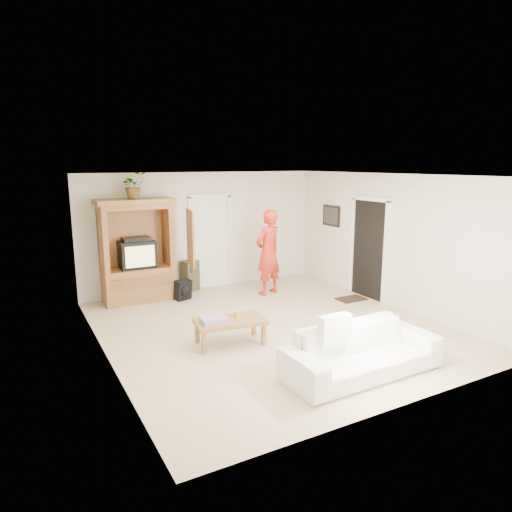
{
  "coord_description": "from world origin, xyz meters",
  "views": [
    {
      "loc": [
        -3.84,
        -6.46,
        2.8
      ],
      "look_at": [
        0.03,
        0.6,
        1.15
      ],
      "focal_mm": 32.0,
      "sensor_mm": 36.0,
      "label": 1
    }
  ],
  "objects": [
    {
      "name": "floor",
      "position": [
        0.0,
        0.0,
        0.0
      ],
      "size": [
        6.0,
        6.0,
        0.0
      ],
      "primitive_type": "plane",
      "color": "tan",
      "rests_on": "ground"
    },
    {
      "name": "ceiling",
      "position": [
        0.0,
        0.0,
        2.6
      ],
      "size": [
        6.0,
        6.0,
        0.0
      ],
      "primitive_type": "plane",
      "rotation": [
        3.14,
        0.0,
        0.0
      ],
      "color": "white",
      "rests_on": "floor"
    },
    {
      "name": "wall_back",
      "position": [
        0.0,
        3.0,
        1.3
      ],
      "size": [
        5.5,
        0.0,
        5.5
      ],
      "primitive_type": "plane",
      "rotation": [
        1.57,
        0.0,
        0.0
      ],
      "color": "silver",
      "rests_on": "floor"
    },
    {
      "name": "wall_front",
      "position": [
        0.0,
        -3.0,
        1.3
      ],
      "size": [
        5.5,
        0.0,
        5.5
      ],
      "primitive_type": "plane",
      "rotation": [
        -1.57,
        0.0,
        0.0
      ],
      "color": "silver",
      "rests_on": "floor"
    },
    {
      "name": "wall_left",
      "position": [
        -2.75,
        0.0,
        1.3
      ],
      "size": [
        0.0,
        6.0,
        6.0
      ],
      "primitive_type": "plane",
      "rotation": [
        1.57,
        0.0,
        1.57
      ],
      "color": "silver",
      "rests_on": "floor"
    },
    {
      "name": "wall_right",
      "position": [
        2.75,
        0.0,
        1.3
      ],
      "size": [
        0.0,
        6.0,
        6.0
      ],
      "primitive_type": "plane",
      "rotation": [
        1.57,
        0.0,
        -1.57
      ],
      "color": "silver",
      "rests_on": "floor"
    },
    {
      "name": "armoire",
      "position": [
        -1.58,
        2.66,
        0.91
      ],
      "size": [
        1.82,
        1.14,
        2.1
      ],
      "color": "#925F2D",
      "rests_on": "floor"
    },
    {
      "name": "door_back",
      "position": [
        0.15,
        2.97,
        1.02
      ],
      "size": [
        0.85,
        0.05,
        2.04
      ],
      "primitive_type": "cube",
      "color": "white",
      "rests_on": "floor"
    },
    {
      "name": "doorway_right",
      "position": [
        2.73,
        0.6,
        1.02
      ],
      "size": [
        0.05,
        0.9,
        2.04
      ],
      "primitive_type": "cube",
      "color": "black",
      "rests_on": "floor"
    },
    {
      "name": "framed_picture",
      "position": [
        2.73,
        1.9,
        1.6
      ],
      "size": [
        0.03,
        0.6,
        0.48
      ],
      "primitive_type": "cube",
      "color": "black",
      "rests_on": "wall_right"
    },
    {
      "name": "doormat",
      "position": [
        2.3,
        0.6,
        0.01
      ],
      "size": [
        0.6,
        0.4,
        0.02
      ],
      "primitive_type": "cube",
      "color": "#382316",
      "rests_on": "floor"
    },
    {
      "name": "plant",
      "position": [
        -1.6,
        2.63,
        2.36
      ],
      "size": [
        0.54,
        0.49,
        0.53
      ],
      "primitive_type": "imported",
      "rotation": [
        0.0,
        0.0,
        0.18
      ],
      "color": "#4C7238",
      "rests_on": "armoire"
    },
    {
      "name": "man",
      "position": [
        0.99,
        1.8,
        0.92
      ],
      "size": [
        0.77,
        0.62,
        1.84
      ],
      "primitive_type": "imported",
      "rotation": [
        0.0,
        0.0,
        3.45
      ],
      "color": "red",
      "rests_on": "floor"
    },
    {
      "name": "sofa",
      "position": [
        0.17,
        -2.11,
        0.32
      ],
      "size": [
        2.21,
        0.88,
        0.64
      ],
      "primitive_type": "imported",
      "rotation": [
        0.0,
        0.0,
        0.01
      ],
      "color": "white",
      "rests_on": "floor"
    },
    {
      "name": "coffee_table",
      "position": [
        -0.95,
        -0.34,
        0.35
      ],
      "size": [
        1.16,
        0.75,
        0.41
      ],
      "rotation": [
        0.0,
        0.0,
        -0.14
      ],
      "color": "olive",
      "rests_on": "floor"
    },
    {
      "name": "towel",
      "position": [
        -1.22,
        -0.34,
        0.45
      ],
      "size": [
        0.39,
        0.3,
        0.08
      ],
      "primitive_type": "cube",
      "rotation": [
        0.0,
        0.0,
        -0.05
      ],
      "color": "#F953A6",
      "rests_on": "coffee_table"
    },
    {
      "name": "candle",
      "position": [
        -0.8,
        -0.29,
        0.46
      ],
      "size": [
        0.08,
        0.08,
        0.1
      ],
      "primitive_type": "cylinder",
      "color": "tan",
      "rests_on": "coffee_table"
    },
    {
      "name": "backpack_black",
      "position": [
        -0.79,
        2.26,
        0.2
      ],
      "size": [
        0.37,
        0.28,
        0.41
      ],
      "primitive_type": null,
      "rotation": [
        0.0,
        0.0,
        0.28
      ],
      "color": "black",
      "rests_on": "floor"
    },
    {
      "name": "backpack_olive",
      "position": [
        -0.41,
        2.85,
        0.34
      ],
      "size": [
        0.44,
        0.39,
        0.68
      ],
      "primitive_type": null,
      "rotation": [
        0.0,
        0.0,
        0.43
      ],
      "color": "#47442B",
      "rests_on": "floor"
    }
  ]
}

